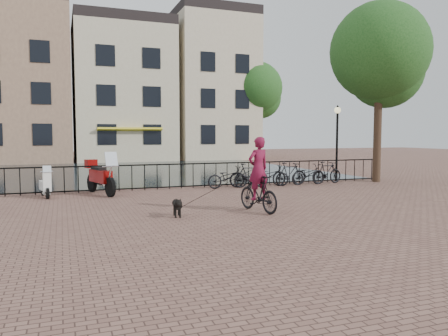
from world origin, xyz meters
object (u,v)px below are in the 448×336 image
object	(u,v)px
lamp_post	(337,131)
scooter	(45,181)
motorcycle	(100,172)
cyclist	(258,179)
dog	(177,207)

from	to	relation	value
lamp_post	scooter	xyz separation A→B (m)	(-12.34, -0.36, -1.79)
motorcycle	scooter	bearing A→B (deg)	165.39
cyclist	scooter	xyz separation A→B (m)	(-5.81, 5.24, -0.36)
dog	scooter	bearing A→B (deg)	131.90
dog	scooter	xyz separation A→B (m)	(-3.45, 5.16, 0.32)
cyclist	dog	size ratio (longest dim) A/B	3.07
dog	cyclist	bearing A→B (deg)	6.32
cyclist	scooter	size ratio (longest dim) A/B	1.91
cyclist	dog	bearing A→B (deg)	-13.48
dog	motorcycle	bearing A→B (deg)	114.60
motorcycle	cyclist	bearing A→B (deg)	-71.00
dog	motorcycle	world-z (taller)	motorcycle
lamp_post	cyclist	size ratio (longest dim) A/B	1.38
dog	motorcycle	distance (m)	5.51
dog	lamp_post	bearing A→B (deg)	39.98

